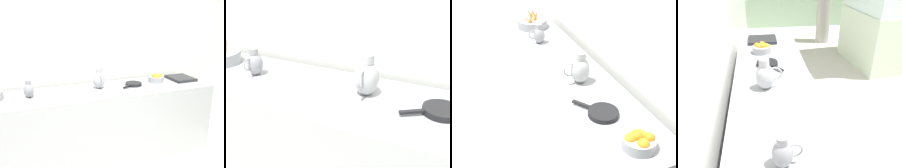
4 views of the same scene
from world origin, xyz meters
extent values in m
cube|color=silver|center=(-1.95, 0.57, 1.50)|extent=(0.10, 8.80, 3.00)
cube|color=#9EA0A5|center=(-1.50, 0.07, 0.43)|extent=(0.68, 2.86, 0.87)
cylinder|color=gray|center=(-1.58, 0.91, 0.90)|extent=(0.20, 0.20, 0.07)
sphere|color=orange|center=(-1.57, 0.89, 0.94)|extent=(0.08, 0.08, 0.08)
sphere|color=orange|center=(-1.63, 0.93, 0.94)|extent=(0.07, 0.07, 0.07)
sphere|color=orange|center=(-1.57, 0.96, 0.94)|extent=(0.07, 0.07, 0.07)
sphere|color=orange|center=(-1.60, 0.89, 0.94)|extent=(0.07, 0.07, 0.07)
sphere|color=orange|center=(-1.52, 0.89, 0.94)|extent=(0.07, 0.07, 0.07)
ellipsoid|color=#A3A3A8|center=(-1.57, 0.12, 0.97)|extent=(0.15, 0.15, 0.21)
cylinder|color=#A3A3A8|center=(-1.57, 0.12, 1.09)|extent=(0.08, 0.08, 0.06)
torus|color=#A3A3A8|center=(-1.49, 0.12, 0.99)|extent=(0.11, 0.01, 0.11)
ellipsoid|color=gray|center=(-1.52, -0.69, 0.95)|extent=(0.11, 0.11, 0.16)
cylinder|color=gray|center=(-1.52, -0.69, 1.04)|extent=(0.06, 0.06, 0.04)
torus|color=gray|center=(-1.46, -0.69, 0.96)|extent=(0.09, 0.01, 0.09)
cube|color=#232326|center=(-1.56, 1.28, 0.89)|extent=(0.34, 0.30, 0.04)
cylinder|color=black|center=(-1.53, 0.56, 0.89)|extent=(0.21, 0.21, 0.03)
cube|color=black|center=(-1.44, 0.42, 0.89)|extent=(0.10, 0.12, 0.02)
camera|label=1|loc=(1.33, -0.83, 1.79)|focal=42.58mm
camera|label=2|loc=(-0.17, 0.63, 1.61)|focal=43.74mm
camera|label=3|loc=(-0.66, 1.97, 2.14)|focal=49.74mm
camera|label=4|loc=(-1.60, -1.56, 1.84)|focal=38.25mm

